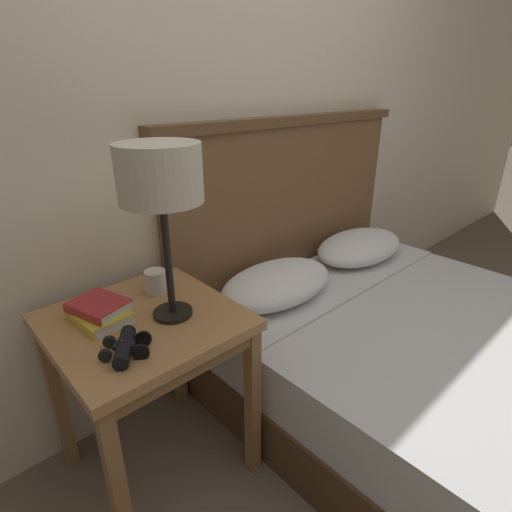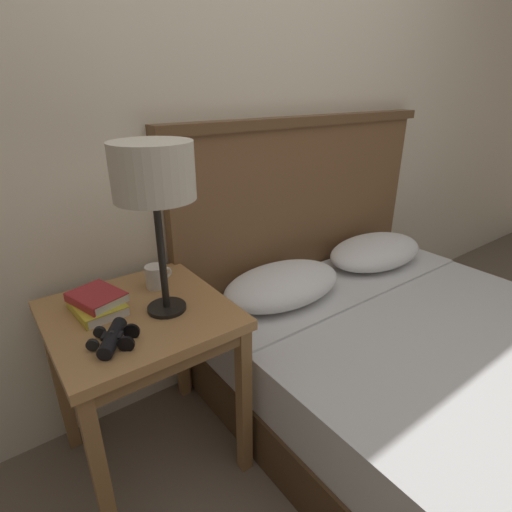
% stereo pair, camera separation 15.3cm
% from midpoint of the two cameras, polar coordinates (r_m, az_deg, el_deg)
% --- Properties ---
extents(ground_plane, '(20.00, 20.00, 0.00)m').
position_cam_midpoint_polar(ground_plane, '(1.80, 17.65, -28.29)').
color(ground_plane, '#6B5B4C').
rests_on(ground_plane, ground).
extents(wall_back, '(8.00, 0.06, 2.60)m').
position_cam_midpoint_polar(wall_back, '(1.83, -7.71, 20.61)').
color(wall_back, beige).
rests_on(wall_back, ground_plane).
extents(nightstand, '(0.58, 0.58, 0.68)m').
position_cam_midpoint_polar(nightstand, '(1.45, -18.44, -11.41)').
color(nightstand, '#AD7A47').
rests_on(nightstand, ground_plane).
extents(bed, '(1.60, 1.89, 1.24)m').
position_cam_midpoint_polar(bed, '(1.92, 20.84, -13.44)').
color(bed, '#4E3520').
rests_on(bed, ground_plane).
extents(table_lamp, '(0.25, 0.25, 0.56)m').
position_cam_midpoint_polar(table_lamp, '(1.22, -17.13, 10.50)').
color(table_lamp, black).
rests_on(table_lamp, nightstand).
extents(book_on_nightstand, '(0.16, 0.21, 0.04)m').
position_cam_midpoint_polar(book_on_nightstand, '(1.43, -24.44, -7.85)').
color(book_on_nightstand, silver).
rests_on(book_on_nightstand, nightstand).
extents(book_stacked_on_top, '(0.18, 0.21, 0.03)m').
position_cam_midpoint_polar(book_stacked_on_top, '(1.42, -24.53, -6.59)').
color(book_stacked_on_top, silver).
rests_on(book_stacked_on_top, book_on_nightstand).
extents(binoculars_pair, '(0.16, 0.16, 0.05)m').
position_cam_midpoint_polar(binoculars_pair, '(1.24, -21.65, -12.07)').
color(binoculars_pair, black).
rests_on(binoculars_pair, nightstand).
extents(coffee_mug, '(0.10, 0.08, 0.08)m').
position_cam_midpoint_polar(coffee_mug, '(1.52, -16.92, -3.55)').
color(coffee_mug, silver).
rests_on(coffee_mug, nightstand).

